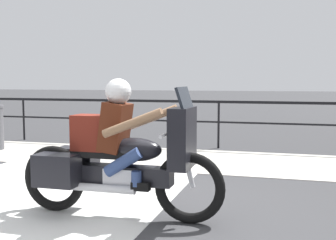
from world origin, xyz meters
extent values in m
plane|color=#38383A|center=(0.00, 0.00, 0.00)|extent=(120.00, 120.00, 0.00)
cube|color=#B7B2A8|center=(0.00, 3.40, 0.01)|extent=(44.00, 2.40, 0.01)
cube|color=silver|center=(-1.74, -0.20, 0.00)|extent=(3.65, 6.00, 0.01)
cube|color=black|center=(0.00, 4.96, 1.06)|extent=(36.00, 0.04, 0.06)
cube|color=black|center=(0.00, 4.96, 0.60)|extent=(36.00, 0.03, 0.04)
cylinder|color=black|center=(-5.10, 4.96, 0.55)|extent=(0.05, 0.05, 1.09)
cylinder|color=black|center=(0.00, 4.96, 0.55)|extent=(0.05, 0.05, 1.09)
torus|color=black|center=(0.49, -0.19, 0.39)|extent=(0.78, 0.11, 0.78)
torus|color=black|center=(-1.14, -0.19, 0.39)|extent=(0.78, 0.11, 0.78)
cube|color=black|center=(-0.32, -0.19, 0.49)|extent=(1.24, 0.22, 0.20)
cube|color=silver|center=(-0.29, -0.19, 0.44)|extent=(0.34, 0.26, 0.26)
ellipsoid|color=black|center=(-0.13, -0.19, 0.78)|extent=(0.62, 0.30, 0.26)
cube|color=black|center=(-0.49, -0.19, 0.72)|extent=(0.72, 0.28, 0.08)
cube|color=black|center=(0.41, -0.19, 0.93)|extent=(0.20, 0.53, 0.65)
cube|color=#1E232B|center=(0.43, -0.19, 1.35)|extent=(0.10, 0.45, 0.24)
cylinder|color=silver|center=(0.27, -0.19, 0.98)|extent=(0.04, 0.70, 0.04)
cylinder|color=silver|center=(-0.52, -0.35, 0.36)|extent=(0.90, 0.09, 0.09)
cube|color=black|center=(-0.96, -0.43, 0.55)|extent=(0.48, 0.28, 0.36)
cube|color=black|center=(-0.96, 0.05, 0.55)|extent=(0.48, 0.28, 0.36)
cylinder|color=silver|center=(0.46, -0.19, 0.66)|extent=(0.19, 0.06, 0.54)
cube|color=#4C1E0F|center=(-0.36, -0.19, 1.02)|extent=(0.31, 0.36, 0.57)
sphere|color=#8C6647|center=(-0.32, -0.19, 1.40)|extent=(0.23, 0.23, 0.23)
sphere|color=silver|center=(-0.32, -0.19, 1.42)|extent=(0.29, 0.29, 0.29)
cylinder|color=#33477A|center=(-0.21, -0.34, 0.66)|extent=(0.44, 0.13, 0.34)
cylinder|color=#33477A|center=(-0.06, -0.34, 0.49)|extent=(0.11, 0.11, 0.16)
cube|color=black|center=(-0.01, -0.34, 0.41)|extent=(0.20, 0.10, 0.09)
cylinder|color=#33477A|center=(-0.21, -0.04, 0.66)|extent=(0.44, 0.13, 0.34)
cylinder|color=#33477A|center=(-0.06, -0.04, 0.49)|extent=(0.11, 0.11, 0.16)
cube|color=black|center=(-0.01, -0.04, 0.41)|extent=(0.20, 0.10, 0.09)
cylinder|color=#8C6647|center=(-0.04, -0.49, 1.10)|extent=(0.66, 0.09, 0.33)
cylinder|color=#8C6647|center=(-0.04, 0.11, 1.10)|extent=(0.66, 0.09, 0.33)
cube|color=maroon|center=(-0.66, -0.19, 0.95)|extent=(0.38, 0.29, 0.40)
camera|label=1|loc=(1.47, -4.51, 1.54)|focal=45.00mm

